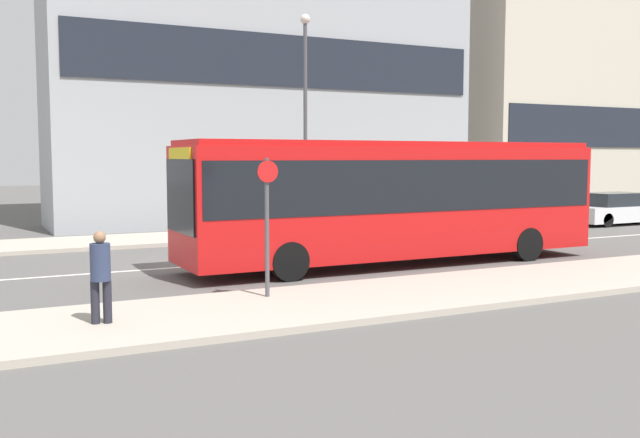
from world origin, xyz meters
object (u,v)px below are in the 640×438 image
Objects in this scene: pedestrian_near_stop at (100,272)px; bus_stop_sign at (267,217)px; city_bus at (395,194)px; street_lamp at (305,103)px; parked_car_0 at (519,214)px; parked_car_1 at (614,210)px.

bus_stop_sign is at bearing 25.91° from pedestrian_near_stop.
city_bus is 1.51× the size of street_lamp.
pedestrian_near_stop is at bearing -151.68° from parked_car_0.
parked_car_1 is at bearing 15.56° from city_bus.
bus_stop_sign is at bearing -156.48° from parked_car_1.
bus_stop_sign reaches higher than parked_car_1.
parked_car_0 is 0.49× the size of street_lamp.
city_bus is 2.80× the size of parked_car_1.
parked_car_1 is at bearing 23.52° from bus_stop_sign.
parked_car_0 is at bearing 39.78° from pedestrian_near_stop.
parked_car_1 is (5.32, -0.19, 0.00)m from parked_car_0.
street_lamp is at bearing 169.45° from parked_car_0.
city_bus is at bearing -159.99° from parked_car_1.
street_lamp is (5.91, 10.57, 3.16)m from bus_stop_sign.
parked_car_1 is at bearing -7.39° from street_lamp.
pedestrian_near_stop reaches higher than parked_car_0.
street_lamp is (9.35, 11.46, 3.91)m from pedestrian_near_stop.
pedestrian_near_stop is (-23.52, -9.63, 0.37)m from parked_car_1.
street_lamp is at bearing 62.25° from pedestrian_near_stop.
city_bus is 9.63m from pedestrian_near_stop.
street_lamp reaches higher than city_bus.
city_bus is 7.60× the size of pedestrian_near_stop.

